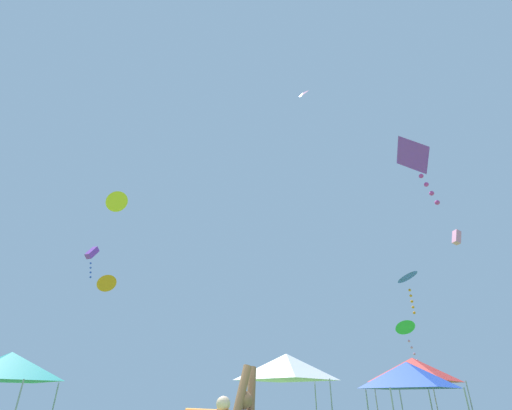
% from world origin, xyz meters
% --- Properties ---
extents(canopy_tent_teal, '(3.08, 3.08, 3.30)m').
position_xyz_m(canopy_tent_teal, '(-7.95, 10.26, 2.80)').
color(canopy_tent_teal, '#9E9EA3').
rests_on(canopy_tent_teal, ground).
extents(canopy_tent_blue, '(2.75, 2.75, 2.94)m').
position_xyz_m(canopy_tent_blue, '(6.75, 9.25, 2.50)').
color(canopy_tent_blue, '#9E9EA3').
rests_on(canopy_tent_blue, ground).
extents(canopy_tent_white, '(3.25, 3.25, 3.47)m').
position_xyz_m(canopy_tent_white, '(2.67, 11.92, 2.95)').
color(canopy_tent_white, '#9E9EA3').
rests_on(canopy_tent_white, ground).
extents(canopy_tent_red, '(3.21, 3.21, 3.43)m').
position_xyz_m(canopy_tent_red, '(8.65, 12.81, 2.92)').
color(canopy_tent_red, '#9E9EA3').
rests_on(canopy_tent_red, ground).
extents(kite_orange_delta, '(1.92, 1.84, 1.29)m').
position_xyz_m(kite_orange_delta, '(-10.24, 25.18, 10.23)').
color(kite_orange_delta, orange).
extents(kite_purple_diamond, '(1.62, 1.56, 2.87)m').
position_xyz_m(kite_purple_diamond, '(7.33, 6.45, 10.13)').
color(kite_purple_diamond, purple).
extents(kite_yellow_delta, '(1.44, 1.45, 0.99)m').
position_xyz_m(kite_yellow_delta, '(-6.15, 12.68, 11.18)').
color(kite_yellow_delta, yellow).
extents(kite_pink_box, '(0.82, 0.58, 1.12)m').
position_xyz_m(kite_pink_box, '(16.21, 18.44, 12.06)').
color(kite_pink_box, pink).
extents(kite_pink_diamond, '(1.13, 1.13, 1.03)m').
position_xyz_m(kite_pink_diamond, '(5.87, 18.37, 25.51)').
color(kite_pink_diamond, pink).
extents(kite_blue_delta, '(1.91, 1.94, 2.79)m').
position_xyz_m(kite_blue_delta, '(11.88, 18.28, 8.95)').
color(kite_blue_delta, blue).
extents(kite_green_delta, '(1.47, 1.32, 2.85)m').
position_xyz_m(kite_green_delta, '(12.84, 22.05, 6.36)').
color(kite_green_delta, green).
extents(kite_purple_box, '(0.99, 1.37, 3.20)m').
position_xyz_m(kite_purple_box, '(-13.22, 28.32, 13.89)').
color(kite_purple_box, purple).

